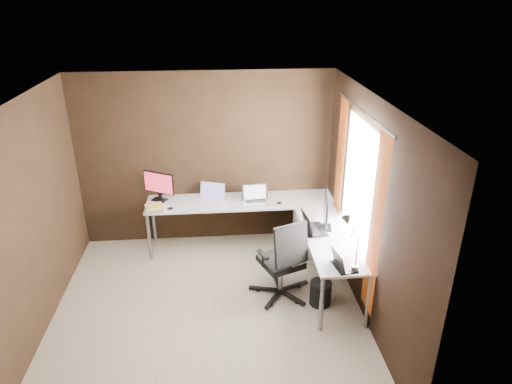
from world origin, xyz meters
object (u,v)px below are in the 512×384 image
Objects in this scene: monitor_right at (326,210)px; book_stack at (154,208)px; wastebasket at (320,293)px; laptop_white at (211,197)px; laptop_black_small at (342,264)px; monitor_left at (159,185)px; desk_lamp at (350,236)px; laptop_silver at (255,198)px; laptop_black_big at (312,227)px; drawer_pedestal at (310,236)px; office_chair at (282,274)px.

monitor_right is 1.97× the size of book_stack.
wastebasket is (2.05, -1.25, -0.62)m from book_stack.
monitor_right reaches higher than laptop_white.
laptop_white reaches higher than laptop_black_small.
laptop_white is at bearing 27.93° from laptop_black_small.
monitor_left is 0.70× the size of desk_lamp.
monitor_right is at bearing -10.62° from laptop_black_small.
desk_lamp is 1.04m from wastebasket.
laptop_silver reaches higher than wastebasket.
laptop_silver is (1.34, -0.18, -0.19)m from monitor_left.
laptop_black_big is at bearing -20.47° from book_stack.
desk_lamp is (0.85, -1.73, 0.34)m from laptop_silver.
monitor_left is 1.37m from laptop_silver.
desk_lamp reaches higher than book_stack.
drawer_pedestal is 0.88m from monitor_right.
laptop_silver is 1.24× the size of wastebasket.
laptop_black_big is (0.62, -0.89, 0.00)m from laptop_silver.
laptop_white is at bearing 130.75° from wastebasket.
laptop_silver is 0.35× the size of office_chair.
monitor_right reaches higher than laptop_black_small.
office_chair is at bearing 131.39° from monitor_right.
laptop_white is (-1.42, 0.94, -0.20)m from monitor_right.
book_stack is at bearing 125.31° from office_chair.
laptop_black_big is at bearing 94.66° from wastebasket.
laptop_black_big is (1.97, -1.07, -0.18)m from monitor_left.
desk_lamp reaches higher than office_chair.
laptop_black_small is at bearing -88.53° from drawer_pedestal.
laptop_white reaches higher than book_stack.
laptop_silver is at bearing 21.18° from monitor_left.
laptop_black_big is at bearing 116.79° from monitor_right.
laptop_black_big is 0.93m from desk_lamp.
laptop_white is 2.37m from desk_lamp.
laptop_black_small is 2.69m from book_stack.
office_chair is (0.84, -1.28, -0.47)m from laptop_white.
monitor_right is 1.18m from laptop_silver.
laptop_white is at bearing 67.33° from monitor_right.
office_chair is (-0.58, -0.34, -0.68)m from monitor_right.
drawer_pedestal is 1.11m from wastebasket.
laptop_white is at bearing 121.93° from desk_lamp.
monitor_left is at bearing 141.99° from wastebasket.
laptop_black_big is (-0.18, -0.05, -0.20)m from monitor_right.
drawer_pedestal is 1.38× the size of monitor_left.
laptop_black_small is 1.10× the size of wastebasket.
monitor_right is at bearing -79.89° from laptop_black_big.
wastebasket is (0.04, -0.50, -0.64)m from laptop_black_big.
laptop_black_small is at bearing -170.03° from monitor_right.
book_stack is at bearing 148.73° from wastebasket.
laptop_black_small is 0.31× the size of office_chair.
laptop_black_small is 0.91m from office_chair.
monitor_left is 1.01× the size of laptop_white.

